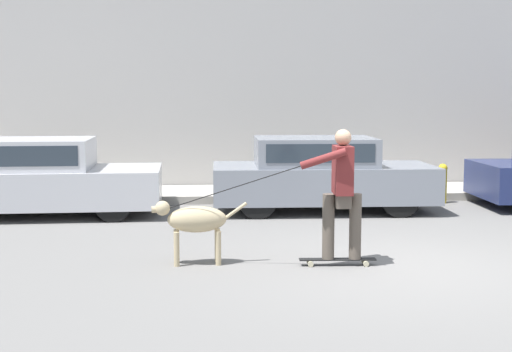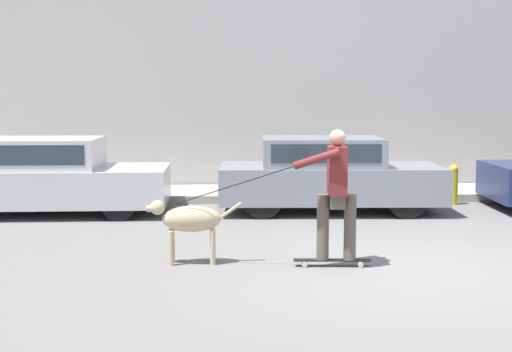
# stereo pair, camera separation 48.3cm
# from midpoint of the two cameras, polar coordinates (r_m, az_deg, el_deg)

# --- Properties ---
(ground_plane) EXTENTS (36.00, 36.00, 0.00)m
(ground_plane) POSITION_cam_midpoint_polar(r_m,az_deg,el_deg) (8.97, 12.39, -7.33)
(ground_plane) COLOR slate
(back_wall) EXTENTS (32.00, 0.30, 5.58)m
(back_wall) POSITION_cam_midpoint_polar(r_m,az_deg,el_deg) (15.91, 5.72, 8.90)
(back_wall) COLOR #B2ADA8
(back_wall) RESTS_ON ground_plane
(sidewalk_curb) EXTENTS (30.00, 1.83, 0.16)m
(sidewalk_curb) POSITION_cam_midpoint_polar(r_m,az_deg,el_deg) (14.96, 6.21, -1.36)
(sidewalk_curb) COLOR #A39E93
(sidewalk_curb) RESTS_ON ground_plane
(parked_car_0) EXTENTS (4.06, 1.86, 1.35)m
(parked_car_0) POSITION_cam_midpoint_polar(r_m,az_deg,el_deg) (13.15, -15.04, -0.15)
(parked_car_0) COLOR black
(parked_car_0) RESTS_ON ground_plane
(parked_car_1) EXTENTS (4.06, 1.88, 1.35)m
(parked_car_1) POSITION_cam_midpoint_polar(r_m,az_deg,el_deg) (13.02, 6.83, 0.05)
(parked_car_1) COLOR black
(parked_car_1) RESTS_ON ground_plane
(dog) EXTENTS (1.20, 0.35, 0.81)m
(dog) POSITION_cam_midpoint_polar(r_m,az_deg,el_deg) (8.98, -3.80, -3.57)
(dog) COLOR tan
(dog) RESTS_ON ground_plane
(skateboarder) EXTENTS (2.66, 0.62, 1.70)m
(skateboarder) POSITION_cam_midpoint_polar(r_m,az_deg,el_deg) (8.83, 7.95, -1.06)
(skateboarder) COLOR beige
(skateboarder) RESTS_ON ground_plane
(fire_hydrant) EXTENTS (0.18, 0.18, 0.78)m
(fire_hydrant) POSITION_cam_midpoint_polar(r_m,az_deg,el_deg) (14.38, 16.45, -0.59)
(fire_hydrant) COLOR gold
(fire_hydrant) RESTS_ON ground_plane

